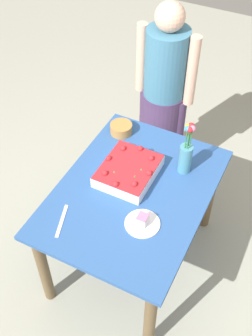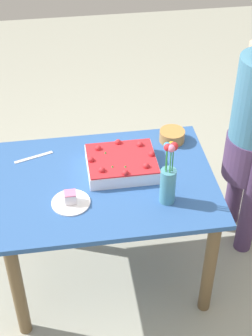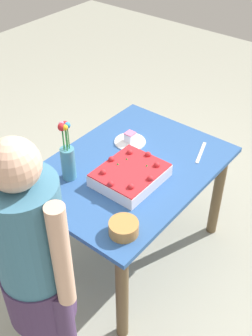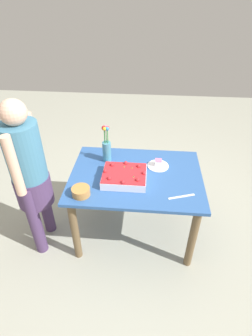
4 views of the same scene
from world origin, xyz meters
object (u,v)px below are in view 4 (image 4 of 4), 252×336
at_px(person_standing, 29,172).
at_px(flower_vase, 107,148).
at_px(sheet_cake, 124,176).
at_px(serving_plate_with_slice, 158,165).
at_px(fruit_bowl, 81,191).
at_px(cake_knife, 182,197).

bearing_deg(person_standing, flower_vase, 33.47).
distance_m(sheet_cake, person_standing, 0.80).
xyz_separation_m(serving_plate_with_slice, person_standing, (1.09, 0.34, 0.10)).
bearing_deg(fruit_bowl, person_standing, -14.08).
bearing_deg(cake_knife, flower_vase, 127.16).
height_order(serving_plate_with_slice, cake_knife, serving_plate_with_slice).
relative_size(serving_plate_with_slice, flower_vase, 0.54).
xyz_separation_m(sheet_cake, cake_knife, (-0.48, 0.18, -0.04)).
bearing_deg(fruit_bowl, cake_knife, -176.87).
distance_m(cake_knife, person_standing, 1.28).
bearing_deg(serving_plate_with_slice, person_standing, 17.42).
distance_m(flower_vase, fruit_bowl, 0.54).
bearing_deg(person_standing, fruit_bowl, -14.08).
height_order(cake_knife, person_standing, person_standing).
bearing_deg(sheet_cake, cake_knife, 159.68).
bearing_deg(fruit_bowl, flower_vase, -105.31).
height_order(sheet_cake, flower_vase, flower_vase).
bearing_deg(serving_plate_with_slice, sheet_cake, 38.32).
bearing_deg(flower_vase, cake_knife, 145.35).
distance_m(sheet_cake, flower_vase, 0.36).
distance_m(serving_plate_with_slice, flower_vase, 0.51).
xyz_separation_m(serving_plate_with_slice, flower_vase, (0.49, -0.05, 0.13)).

